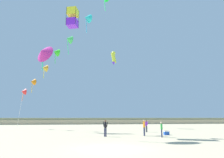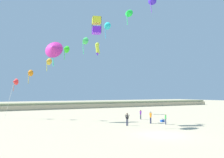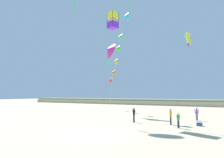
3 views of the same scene
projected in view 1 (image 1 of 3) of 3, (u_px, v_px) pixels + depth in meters
The scene contains 11 objects.
ground_plane at pixel (111, 149), 12.47m from camera, with size 240.00×240.00×0.00m, color #C1B28E.
dune_ridge at pixel (86, 121), 60.01m from camera, with size 120.00×8.71×1.79m.
person_near_left at pixel (144, 126), 21.35m from camera, with size 0.23×0.60×1.72m.
person_near_right at pixel (105, 127), 20.41m from camera, with size 0.54×0.40×1.70m.
person_mid_center at pixel (162, 128), 19.71m from camera, with size 0.32×0.49×1.50m.
person_far_left at pixel (146, 125), 26.77m from camera, with size 0.55×0.25×1.59m.
kite_banner_string at pixel (87, 20), 24.74m from camera, with size 22.73×30.26×21.89m.
large_kite_low_lead at pixel (43, 52), 28.82m from camera, with size 3.31×3.08×4.18m.
large_kite_mid_trail at pixel (73, 18), 23.88m from camera, with size 1.49×1.49×2.29m.
large_kite_high_solo at pixel (114, 57), 40.35m from camera, with size 1.47×1.40×2.85m.
beach_cooler at pixel (166, 133), 22.33m from camera, with size 0.58×0.41×0.46m.
Camera 1 is at (-2.00, -12.92, 1.93)m, focal length 32.00 mm.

